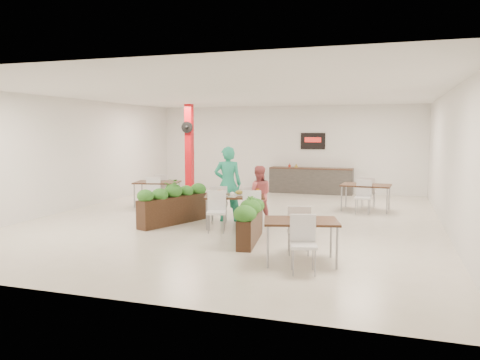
# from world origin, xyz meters

# --- Properties ---
(ground) EXTENTS (12.00, 12.00, 0.00)m
(ground) POSITION_xyz_m (0.00, 0.00, 0.00)
(ground) COLOR beige
(ground) RESTS_ON ground
(room_shell) EXTENTS (10.10, 12.10, 3.22)m
(room_shell) POSITION_xyz_m (0.00, 0.00, 2.01)
(room_shell) COLOR white
(room_shell) RESTS_ON ground
(red_column) EXTENTS (0.40, 0.41, 3.20)m
(red_column) POSITION_xyz_m (-3.00, 3.79, 1.64)
(red_column) COLOR #B90C13
(red_column) RESTS_ON ground
(service_counter) EXTENTS (3.00, 0.64, 2.20)m
(service_counter) POSITION_xyz_m (1.00, 5.65, 0.49)
(service_counter) COLOR #2E2B29
(service_counter) RESTS_ON ground
(main_table) EXTENTS (1.65, 1.91, 0.92)m
(main_table) POSITION_xyz_m (0.26, -0.93, 0.64)
(main_table) COLOR #321D10
(main_table) RESTS_ON ground
(diner_man) EXTENTS (0.79, 0.64, 1.89)m
(diner_man) POSITION_xyz_m (-0.13, -0.27, 0.95)
(diner_man) COLOR #26A67E
(diner_man) RESTS_ON ground
(diner_woman) EXTENTS (0.82, 0.72, 1.42)m
(diner_woman) POSITION_xyz_m (0.67, -0.27, 0.71)
(diner_woman) COLOR #CF5C5D
(diner_woman) RESTS_ON ground
(planter_left) EXTENTS (1.06, 2.02, 1.12)m
(planter_left) POSITION_xyz_m (-1.28, -1.03, 0.53)
(planter_left) COLOR black
(planter_left) RESTS_ON ground
(planter_right) EXTENTS (0.60, 1.81, 0.95)m
(planter_right) POSITION_xyz_m (1.05, -2.26, 0.49)
(planter_right) COLOR black
(planter_right) RESTS_ON ground
(side_table_a) EXTENTS (1.46, 1.67, 0.92)m
(side_table_a) POSITION_xyz_m (-2.94, 1.26, 0.64)
(side_table_a) COLOR #321D10
(side_table_a) RESTS_ON ground
(side_table_b) EXTENTS (1.42, 1.65, 0.92)m
(side_table_b) POSITION_xyz_m (3.10, 2.42, 0.64)
(side_table_b) COLOR #321D10
(side_table_b) RESTS_ON ground
(side_table_c) EXTENTS (1.43, 1.67, 0.92)m
(side_table_c) POSITION_xyz_m (2.32, -3.45, 0.63)
(side_table_c) COLOR #321D10
(side_table_c) RESTS_ON ground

